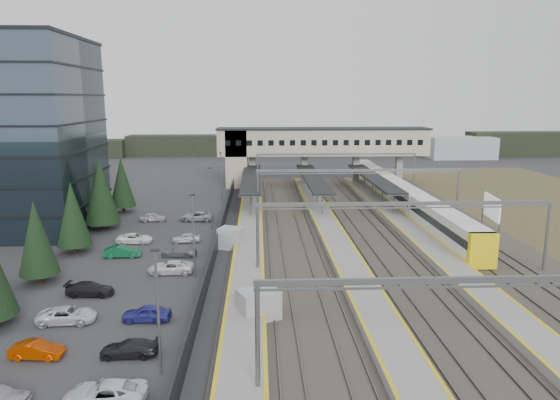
{
  "coord_description": "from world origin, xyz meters",
  "views": [
    {
      "loc": [
        -1.87,
        -53.39,
        16.78
      ],
      "look_at": [
        0.85,
        8.81,
        4.0
      ],
      "focal_mm": 32.0,
      "sensor_mm": 36.0,
      "label": 1
    }
  ],
  "objects_px": {
    "relay_cabin_far": "(231,238)",
    "billboard": "(492,209)",
    "relay_cabin_near": "(259,305)",
    "train": "(400,195)",
    "footbridge": "(308,145)"
  },
  "relations": [
    {
      "from": "relay_cabin_far",
      "to": "billboard",
      "type": "relative_size",
      "value": 0.55
    },
    {
      "from": "relay_cabin_near",
      "to": "billboard",
      "type": "bearing_deg",
      "value": 39.17
    },
    {
      "from": "train",
      "to": "billboard",
      "type": "xyz_separation_m",
      "value": [
        7.17,
        -15.58,
        1.2
      ]
    },
    {
      "from": "relay_cabin_near",
      "to": "billboard",
      "type": "relative_size",
      "value": 0.63
    },
    {
      "from": "relay_cabin_far",
      "to": "footbridge",
      "type": "relative_size",
      "value": 0.08
    },
    {
      "from": "footbridge",
      "to": "train",
      "type": "distance_m",
      "value": 24.54
    },
    {
      "from": "relay_cabin_far",
      "to": "billboard",
      "type": "bearing_deg",
      "value": 8.27
    },
    {
      "from": "relay_cabin_far",
      "to": "billboard",
      "type": "xyz_separation_m",
      "value": [
        32.21,
        4.68,
        2.05
      ]
    },
    {
      "from": "relay_cabin_far",
      "to": "train",
      "type": "xyz_separation_m",
      "value": [
        25.04,
        20.25,
        0.85
      ]
    },
    {
      "from": "train",
      "to": "relay_cabin_far",
      "type": "bearing_deg",
      "value": -141.03
    },
    {
      "from": "train",
      "to": "billboard",
      "type": "bearing_deg",
      "value": -65.28
    },
    {
      "from": "footbridge",
      "to": "billboard",
      "type": "bearing_deg",
      "value": -61.58
    },
    {
      "from": "relay_cabin_near",
      "to": "train",
      "type": "xyz_separation_m",
      "value": [
        21.95,
        39.3,
        0.8
      ]
    },
    {
      "from": "footbridge",
      "to": "train",
      "type": "xyz_separation_m",
      "value": [
        12.3,
        -20.4,
        -5.9
      ]
    },
    {
      "from": "relay_cabin_far",
      "to": "billboard",
      "type": "distance_m",
      "value": 32.61
    }
  ]
}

